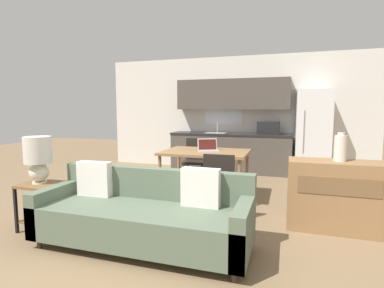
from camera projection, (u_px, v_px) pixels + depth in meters
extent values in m
plane|color=#7F6647|center=(151.00, 254.00, 3.00)|extent=(20.00, 20.00, 0.00)
cube|color=silver|center=(233.00, 114.00, 7.23)|extent=(6.40, 0.06, 2.70)
cube|color=white|center=(224.00, 103.00, 7.24)|extent=(0.92, 0.01, 0.99)
cube|color=#4C443D|center=(230.00, 153.00, 7.01)|extent=(2.75, 0.62, 0.86)
cube|color=#232326|center=(230.00, 134.00, 6.96)|extent=(2.78, 0.65, 0.04)
cube|color=#B2B5B7|center=(216.00, 133.00, 7.01)|extent=(0.48, 0.36, 0.01)
cylinder|color=#B7BABC|center=(217.00, 127.00, 7.16)|extent=(0.02, 0.02, 0.24)
cube|color=#4C443D|center=(232.00, 94.00, 6.99)|extent=(2.61, 0.34, 0.70)
cube|color=black|center=(269.00, 128.00, 6.64)|extent=(0.48, 0.36, 0.28)
cube|color=white|center=(313.00, 134.00, 6.35)|extent=(0.69, 0.73, 1.86)
cylinder|color=silver|center=(303.00, 131.00, 6.04)|extent=(0.02, 0.02, 0.84)
cube|color=olive|center=(206.00, 152.00, 4.85)|extent=(1.36, 0.97, 0.04)
cylinder|color=olive|center=(160.00, 179.00, 4.68)|extent=(0.05, 0.05, 0.74)
cylinder|color=olive|center=(239.00, 185.00, 4.30)|extent=(0.05, 0.05, 0.74)
cylinder|color=olive|center=(179.00, 169.00, 5.49)|extent=(0.05, 0.05, 0.74)
cylinder|color=olive|center=(247.00, 173.00, 5.11)|extent=(0.05, 0.05, 0.74)
cylinder|color=#3D2D1E|center=(39.00, 243.00, 3.14)|extent=(0.05, 0.05, 0.10)
cylinder|color=#3D2D1E|center=(234.00, 276.00, 2.52)|extent=(0.05, 0.05, 0.10)
cylinder|color=#3D2D1E|center=(80.00, 221.00, 3.75)|extent=(0.05, 0.05, 0.10)
cylinder|color=#3D2D1E|center=(245.00, 244.00, 3.13)|extent=(0.05, 0.05, 0.10)
cube|color=#566651|center=(141.00, 223.00, 3.11)|extent=(2.26, 0.80, 0.35)
cube|color=#566651|center=(154.00, 198.00, 3.40)|extent=(2.26, 0.14, 0.69)
cube|color=#566651|center=(58.00, 206.00, 3.42)|extent=(0.14, 0.80, 0.49)
cube|color=#566651|center=(244.00, 229.00, 2.78)|extent=(0.14, 0.80, 0.49)
cube|color=silver|center=(95.00, 179.00, 3.47)|extent=(0.40, 0.14, 0.40)
cube|color=silver|center=(201.00, 187.00, 3.08)|extent=(0.40, 0.12, 0.40)
cube|color=brown|center=(40.00, 185.00, 3.59)|extent=(0.42, 0.42, 0.03)
cube|color=brown|center=(42.00, 219.00, 3.64)|extent=(0.37, 0.37, 0.02)
cube|color=black|center=(16.00, 211.00, 3.50)|extent=(0.03, 0.03, 0.54)
cube|color=black|center=(42.00, 214.00, 3.38)|extent=(0.03, 0.03, 0.54)
cube|color=black|center=(41.00, 201.00, 3.85)|extent=(0.03, 0.03, 0.54)
cube|color=black|center=(65.00, 204.00, 3.74)|extent=(0.03, 0.03, 0.54)
cylinder|color=silver|center=(40.00, 182.00, 3.60)|extent=(0.16, 0.16, 0.02)
sphere|color=silver|center=(39.00, 172.00, 3.58)|extent=(0.23, 0.23, 0.23)
cylinder|color=beige|center=(38.00, 150.00, 3.55)|extent=(0.31, 0.31, 0.32)
cube|color=olive|center=(335.00, 196.00, 3.59)|extent=(1.09, 0.46, 0.84)
cube|color=brown|center=(339.00, 187.00, 3.35)|extent=(0.87, 0.01, 0.20)
cylinder|color=beige|center=(340.00, 148.00, 3.53)|extent=(0.14, 0.14, 0.31)
cylinder|color=beige|center=(341.00, 134.00, 3.51)|extent=(0.08, 0.08, 0.03)
cube|color=black|center=(221.00, 185.00, 4.00)|extent=(0.43, 0.43, 0.04)
cube|color=black|center=(219.00, 171.00, 3.79)|extent=(0.40, 0.04, 0.43)
cylinder|color=black|center=(236.00, 199.00, 4.15)|extent=(0.03, 0.03, 0.42)
cylinder|color=black|center=(212.00, 197.00, 4.24)|extent=(0.03, 0.03, 0.42)
cylinder|color=black|center=(232.00, 207.00, 3.82)|extent=(0.03, 0.03, 0.42)
cylinder|color=black|center=(206.00, 205.00, 3.91)|extent=(0.03, 0.03, 0.42)
cube|color=black|center=(195.00, 162.00, 5.78)|extent=(0.47, 0.47, 0.04)
cube|color=black|center=(196.00, 149.00, 5.94)|extent=(0.40, 0.08, 0.43)
cylinder|color=black|center=(184.00, 175.00, 5.67)|extent=(0.03, 0.03, 0.42)
cylinder|color=black|center=(202.00, 176.00, 5.61)|extent=(0.03, 0.03, 0.42)
cylinder|color=black|center=(188.00, 172.00, 6.00)|extent=(0.03, 0.03, 0.42)
cylinder|color=black|center=(204.00, 172.00, 5.94)|extent=(0.03, 0.03, 0.42)
cube|color=#B7BABC|center=(209.00, 151.00, 4.79)|extent=(0.39, 0.34, 0.02)
cube|color=#B7BABC|center=(207.00, 144.00, 4.89)|extent=(0.31, 0.20, 0.20)
cube|color=#4C1914|center=(207.00, 144.00, 4.88)|extent=(0.27, 0.17, 0.17)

